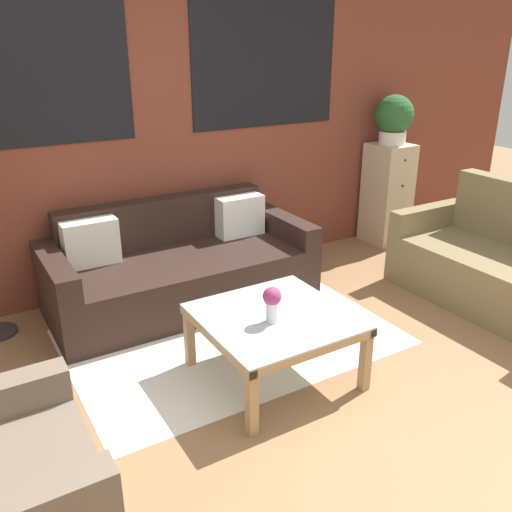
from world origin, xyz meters
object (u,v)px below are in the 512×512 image
Objects in this scene: settee_vintage at (501,266)px; coffee_table at (274,325)px; drawer_cabinet at (387,194)px; potted_plant at (394,118)px; flower_vase at (272,302)px; couch_dark at (180,269)px.

settee_vintage reaches higher than coffee_table.
drawer_cabinet is (2.32, 1.48, 0.14)m from coffee_table.
potted_plant reaches higher than coffee_table.
potted_plant is 2.92m from flower_vase.
drawer_cabinet is at bearing 81.37° from settee_vintage.
coffee_table is 2.89m from potted_plant.
settee_vintage is 1.56× the size of drawer_cabinet.
flower_vase is (-0.06, -0.06, 0.20)m from coffee_table.
flower_vase is at bearing -134.17° from coffee_table.
flower_vase is (-2.14, -0.01, 0.25)m from settee_vintage.
couch_dark is 2.03× the size of drawer_cabinet.
coffee_table is at bearing 178.60° from settee_vintage.
drawer_cabinet reaches higher than settee_vintage.
potted_plant is (-0.00, 0.00, 0.75)m from drawer_cabinet.
couch_dark is at bearing -174.90° from potted_plant.
potted_plant is at bearing 5.10° from couch_dark.
settee_vintage is 3.35× the size of potted_plant.
potted_plant is at bearing 33.02° from flower_vase.
settee_vintage is 7.14× the size of flower_vase.
flower_vase is at bearing -146.98° from drawer_cabinet.
coffee_table is (-2.08, 0.05, 0.05)m from settee_vintage.
settee_vintage reaches higher than flower_vase.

